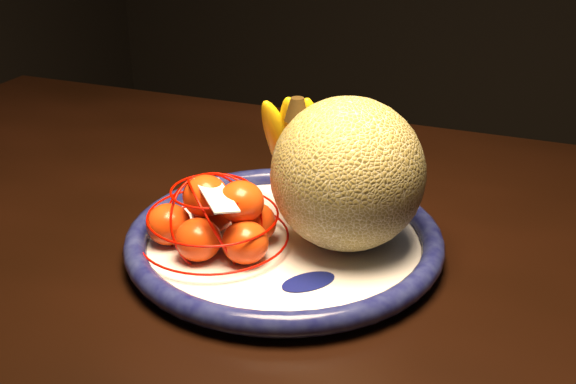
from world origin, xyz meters
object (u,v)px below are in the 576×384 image
at_px(dining_table, 302,315).
at_px(cantaloupe, 348,174).
at_px(banana_bunch, 301,147).
at_px(mandarin_bag, 217,220).
at_px(fruit_bowl, 284,240).

xyz_separation_m(dining_table, cantaloupe, (0.04, 0.02, 0.18)).
height_order(banana_bunch, mandarin_bag, banana_bunch).
xyz_separation_m(fruit_bowl, cantaloupe, (0.06, 0.03, 0.08)).
height_order(dining_table, mandarin_bag, mandarin_bag).
relative_size(cantaloupe, mandarin_bag, 0.88).
distance_m(dining_table, cantaloupe, 0.19).
distance_m(fruit_bowl, mandarin_bag, 0.08).
distance_m(cantaloupe, banana_bunch, 0.09).
bearing_deg(fruit_bowl, banana_bunch, 99.28).
relative_size(fruit_bowl, banana_bunch, 2.12).
relative_size(dining_table, fruit_bowl, 4.52).
xyz_separation_m(dining_table, mandarin_bag, (-0.08, -0.05, 0.13)).
bearing_deg(cantaloupe, banana_bunch, 148.92).
height_order(cantaloupe, banana_bunch, banana_bunch).
height_order(fruit_bowl, cantaloupe, cantaloupe).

